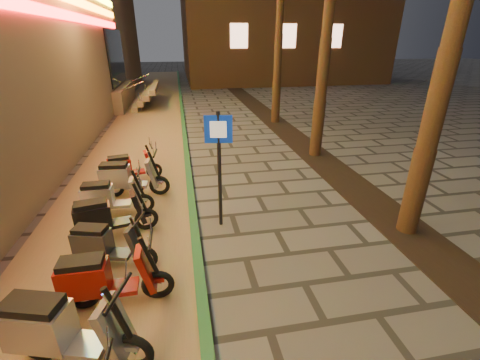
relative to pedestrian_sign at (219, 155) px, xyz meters
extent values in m
plane|color=#474442|center=(0.30, -2.98, -1.63)|extent=(120.00, 120.00, 0.00)
cube|color=#8C7251|center=(-2.30, 7.02, -1.63)|extent=(3.40, 60.00, 0.01)
cube|color=#246132|center=(-0.60, 7.02, -1.58)|extent=(0.18, 60.00, 0.10)
cube|color=black|center=(3.90, 2.02, -1.62)|extent=(1.20, 40.00, 0.02)
cube|color=black|center=(-4.15, 15.02, 1.17)|extent=(0.08, 5.00, 3.00)
cube|color=gray|center=(-6.20, 15.02, -1.03)|extent=(5.00, 6.00, 1.20)
cube|color=#FF1414|center=(-4.15, 3.02, 2.87)|extent=(0.06, 26.00, 0.28)
cube|color=gray|center=(-3.20, 15.02, -1.48)|extent=(0.35, 5.00, 0.30)
cube|color=gray|center=(-2.85, 15.02, -1.18)|extent=(0.35, 5.00, 0.30)
cube|color=gray|center=(-2.50, 15.02, -0.88)|extent=(0.35, 5.00, 0.30)
cube|color=gray|center=(-2.15, 15.02, -0.58)|extent=(0.35, 5.00, 0.30)
cylinder|color=silver|center=(-3.60, 13.02, -0.38)|extent=(2.09, 0.06, 0.81)
cylinder|color=silver|center=(-3.60, 17.02, -0.38)|extent=(2.09, 0.06, 0.81)
cube|color=#FFB78C|center=(4.30, 20.99, 2.37)|extent=(1.40, 0.06, 1.80)
cube|color=#FFB78C|center=(8.30, 20.99, 2.37)|extent=(1.40, 0.06, 1.80)
cube|color=#FFB78C|center=(12.30, 20.99, 2.37)|extent=(1.40, 0.06, 1.80)
cylinder|color=#472D19|center=(3.90, -0.98, 1.09)|extent=(0.40, 0.40, 5.45)
cylinder|color=#472D19|center=(3.90, 4.02, 1.22)|extent=(0.40, 0.40, 5.70)
cylinder|color=#472D19|center=(3.90, 9.02, 1.34)|extent=(0.40, 0.40, 5.95)
cylinder|color=black|center=(0.00, 0.01, -0.37)|extent=(0.08, 0.08, 2.52)
cube|color=navy|center=(0.00, -0.01, 0.54)|extent=(0.55, 0.12, 0.55)
cube|color=white|center=(-0.01, -0.03, 0.54)|extent=(0.32, 0.07, 0.32)
torus|color=black|center=(-2.69, -2.84, -1.35)|extent=(0.58, 0.27, 0.57)
cylinder|color=silver|center=(-2.69, -2.84, -1.35)|extent=(0.18, 0.15, 0.15)
torus|color=black|center=(-1.51, -3.19, -1.35)|extent=(0.58, 0.27, 0.57)
cylinder|color=silver|center=(-1.51, -3.19, -1.35)|extent=(0.18, 0.15, 0.15)
cube|color=#9B9BA2|center=(-2.11, -3.01, -1.30)|extent=(0.68, 0.53, 0.09)
cube|color=#9B9BA2|center=(-2.60, -2.86, -1.03)|extent=(0.85, 0.62, 0.55)
cube|color=black|center=(-2.60, -2.86, -0.71)|extent=(0.75, 0.53, 0.13)
cube|color=#9B9BA2|center=(-1.66, -3.14, -0.98)|extent=(0.40, 0.50, 0.77)
cylinder|color=black|center=(-1.59, -3.17, -0.76)|extent=(0.31, 0.16, 0.81)
cylinder|color=black|center=(-1.53, -3.18, -0.41)|extent=(0.23, 0.62, 0.05)
cube|color=#9B9BA2|center=(-1.51, -3.19, -1.22)|extent=(0.27, 0.21, 0.07)
torus|color=black|center=(-2.37, -2.02, -1.37)|extent=(0.52, 0.10, 0.51)
cylinder|color=silver|center=(-2.37, -2.02, -1.37)|extent=(0.14, 0.10, 0.14)
torus|color=black|center=(-1.26, -2.01, -1.37)|extent=(0.52, 0.10, 0.51)
cylinder|color=silver|center=(-1.26, -2.01, -1.37)|extent=(0.14, 0.10, 0.14)
cube|color=maroon|center=(-1.82, -2.02, -1.34)|extent=(0.55, 0.34, 0.08)
cube|color=maroon|center=(-2.29, -2.02, -1.09)|extent=(0.69, 0.38, 0.49)
cube|color=black|center=(-2.29, -2.02, -0.80)|extent=(0.62, 0.32, 0.12)
cube|color=maroon|center=(-1.40, -2.01, -1.04)|extent=(0.27, 0.40, 0.70)
cylinder|color=black|center=(-1.33, -2.01, -0.84)|extent=(0.27, 0.07, 0.73)
cylinder|color=black|center=(-1.28, -2.01, -0.52)|extent=(0.05, 0.57, 0.04)
cube|color=maroon|center=(-1.26, -2.01, -1.26)|extent=(0.22, 0.14, 0.06)
torus|color=black|center=(-2.48, -0.95, -1.40)|extent=(0.47, 0.21, 0.46)
cylinder|color=silver|center=(-2.48, -0.95, -1.40)|extent=(0.14, 0.12, 0.13)
torus|color=black|center=(-1.52, -1.22, -1.40)|extent=(0.47, 0.21, 0.46)
cylinder|color=silver|center=(-1.52, -1.22, -1.40)|extent=(0.14, 0.12, 0.13)
cube|color=#2A2D30|center=(-2.01, -1.08, -1.36)|extent=(0.56, 0.43, 0.07)
cube|color=#2A2D30|center=(-2.41, -0.97, -1.14)|extent=(0.69, 0.50, 0.45)
cube|color=black|center=(-2.41, -0.97, -0.88)|extent=(0.61, 0.43, 0.11)
cube|color=#2A2D30|center=(-1.64, -1.19, -1.10)|extent=(0.33, 0.41, 0.63)
cylinder|color=black|center=(-1.58, -1.21, -0.92)|extent=(0.25, 0.13, 0.66)
cylinder|color=black|center=(-1.53, -1.22, -0.63)|extent=(0.18, 0.51, 0.04)
cube|color=#2A2D30|center=(-1.52, -1.22, -1.29)|extent=(0.22, 0.17, 0.05)
torus|color=black|center=(-2.65, -0.14, -1.38)|extent=(0.51, 0.20, 0.50)
cylinder|color=silver|center=(-2.65, -0.14, -1.38)|extent=(0.15, 0.12, 0.14)
torus|color=black|center=(-1.59, 0.09, -1.38)|extent=(0.51, 0.20, 0.50)
cylinder|color=silver|center=(-1.59, 0.09, -1.38)|extent=(0.15, 0.12, 0.14)
cube|color=black|center=(-2.13, -0.02, -1.34)|extent=(0.59, 0.44, 0.08)
cube|color=black|center=(-2.58, -0.12, -1.10)|extent=(0.74, 0.51, 0.49)
cube|color=black|center=(-2.58, -0.12, -0.82)|extent=(0.65, 0.43, 0.12)
cube|color=black|center=(-1.72, 0.06, -1.05)|extent=(0.34, 0.43, 0.68)
cylinder|color=black|center=(-1.66, 0.08, -0.86)|extent=(0.27, 0.12, 0.72)
cylinder|color=black|center=(-1.61, 0.09, -0.55)|extent=(0.16, 0.56, 0.04)
cube|color=black|center=(-1.59, 0.09, -1.26)|extent=(0.24, 0.18, 0.06)
torus|color=black|center=(-2.76, 0.85, -1.39)|extent=(0.49, 0.10, 0.49)
cylinder|color=silver|center=(-2.76, 0.85, -1.39)|extent=(0.13, 0.10, 0.13)
torus|color=black|center=(-1.71, 0.86, -1.39)|extent=(0.49, 0.10, 0.49)
cylinder|color=silver|center=(-1.71, 0.86, -1.39)|extent=(0.13, 0.10, 0.13)
cube|color=silver|center=(-2.24, 0.85, -1.35)|extent=(0.52, 0.32, 0.08)
cube|color=silver|center=(-2.69, 0.85, -1.12)|extent=(0.66, 0.36, 0.47)
cube|color=black|center=(-2.69, 0.85, -0.84)|extent=(0.59, 0.31, 0.11)
cube|color=silver|center=(-1.84, 0.86, -1.07)|extent=(0.25, 0.38, 0.66)
cylinder|color=black|center=(-1.77, 0.86, -0.88)|extent=(0.26, 0.07, 0.70)
cylinder|color=black|center=(-1.73, 0.86, -0.58)|extent=(0.05, 0.55, 0.04)
cube|color=silver|center=(-1.71, 0.86, -1.27)|extent=(0.21, 0.13, 0.06)
torus|color=black|center=(-2.54, 1.86, -1.36)|extent=(0.54, 0.14, 0.54)
cylinder|color=silver|center=(-2.54, 1.86, -1.36)|extent=(0.15, 0.11, 0.15)
torus|color=black|center=(-1.38, 1.78, -1.36)|extent=(0.54, 0.14, 0.54)
cylinder|color=silver|center=(-1.38, 1.78, -1.36)|extent=(0.15, 0.11, 0.15)
cube|color=#AAA9B2|center=(-1.97, 1.82, -1.32)|extent=(0.59, 0.39, 0.08)
cube|color=#AAA9B2|center=(-2.46, 1.85, -1.06)|extent=(0.75, 0.45, 0.52)
cube|color=black|center=(-2.46, 1.85, -0.76)|extent=(0.66, 0.38, 0.12)
cube|color=#AAA9B2|center=(-1.53, 1.79, -1.01)|extent=(0.31, 0.43, 0.73)
cylinder|color=black|center=(-1.46, 1.78, -0.80)|extent=(0.29, 0.09, 0.77)
cylinder|color=black|center=(-1.41, 1.78, -0.47)|extent=(0.09, 0.60, 0.05)
cube|color=#AAA9B2|center=(-1.38, 1.78, -1.24)|extent=(0.24, 0.16, 0.06)
torus|color=black|center=(-2.57, 2.74, -1.40)|extent=(0.47, 0.18, 0.47)
cylinder|color=silver|center=(-2.57, 2.74, -1.40)|extent=(0.14, 0.11, 0.13)
torus|color=black|center=(-1.58, 2.94, -1.40)|extent=(0.47, 0.18, 0.47)
cylinder|color=silver|center=(-1.58, 2.94, -1.40)|extent=(0.14, 0.11, 0.13)
cube|color=maroon|center=(-2.08, 2.84, -1.36)|extent=(0.54, 0.40, 0.07)
cube|color=maroon|center=(-2.50, 2.75, -1.14)|extent=(0.68, 0.46, 0.45)
cube|color=black|center=(-2.50, 2.75, -0.88)|extent=(0.60, 0.39, 0.11)
cube|color=maroon|center=(-1.71, 2.92, -1.10)|extent=(0.31, 0.40, 0.63)
cylinder|color=black|center=(-1.65, 2.93, -0.92)|extent=(0.25, 0.11, 0.66)
cylinder|color=black|center=(-1.60, 2.94, -0.63)|extent=(0.14, 0.52, 0.04)
cube|color=maroon|center=(-1.58, 2.94, -1.29)|extent=(0.22, 0.16, 0.05)
camera|label=1|loc=(-0.72, -6.12, 2.15)|focal=24.00mm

